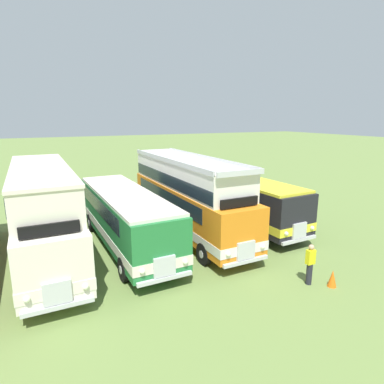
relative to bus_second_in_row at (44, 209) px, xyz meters
The scene contains 8 objects.
ground_plane 4.52m from the bus_second_in_row, ahead, with size 200.00×200.00×0.00m, color olive.
bus_second_in_row is the anchor object (origin of this frame).
bus_third_in_row 3.85m from the bus_second_in_row, ahead, with size 2.84×10.58×2.99m.
bus_fourth_in_row 7.56m from the bus_second_in_row, ahead, with size 2.75×11.37×4.52m.
bus_fifth_in_row 11.36m from the bus_second_in_row, ahead, with size 2.96×10.10×2.99m.
cone_near_end 13.08m from the bus_second_in_row, 37.91° to the right, with size 0.36×0.36×0.70m, color orange.
marshal_person 12.12m from the bus_second_in_row, 37.85° to the right, with size 0.36×0.24×1.73m.
rope_fence_line 12.63m from the bus_second_in_row, 72.42° to the left, with size 21.18×0.08×1.05m.
Camera 1 is at (-3.96, -16.51, 6.75)m, focal length 30.60 mm.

